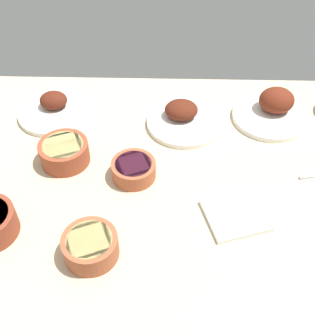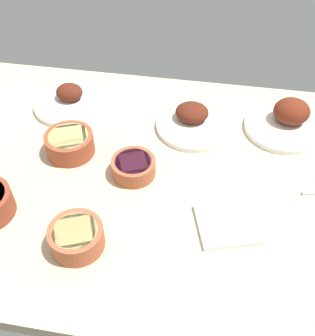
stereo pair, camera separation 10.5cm
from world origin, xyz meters
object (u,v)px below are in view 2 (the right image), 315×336
at_px(plate_near_viewer, 193,121).
at_px(bowl_pasta, 76,237).
at_px(plate_far_side, 287,120).
at_px(folded_napkin, 228,224).
at_px(bowl_onions, 133,167).
at_px(bowl_potatoes, 70,143).
at_px(plate_center_main, 70,101).

xyz_separation_m(plate_near_viewer, bowl_pasta, (0.21, 0.46, 0.01)).
xyz_separation_m(plate_far_side, folded_napkin, (0.15, 0.39, -0.02)).
height_order(plate_far_side, folded_napkin, plate_far_side).
height_order(bowl_onions, bowl_pasta, bowl_pasta).
bearing_deg(bowl_pasta, folded_napkin, -161.43).
xyz_separation_m(bowl_pasta, folded_napkin, (-0.33, -0.11, -0.02)).
distance_m(plate_near_viewer, bowl_potatoes, 0.37).
xyz_separation_m(plate_far_side, plate_center_main, (0.67, 0.00, -0.01)).
distance_m(plate_center_main, folded_napkin, 0.65).
relative_size(bowl_onions, folded_napkin, 0.82).
distance_m(plate_center_main, bowl_pasta, 0.53).
distance_m(bowl_potatoes, folded_napkin, 0.48).
bearing_deg(plate_far_side, plate_near_viewer, 8.20).
bearing_deg(bowl_pasta, plate_far_side, -133.89).
bearing_deg(plate_far_side, bowl_potatoes, 19.37).
distance_m(plate_far_side, bowl_potatoes, 0.63).
bearing_deg(bowl_pasta, bowl_potatoes, -68.98).
bearing_deg(plate_far_side, folded_napkin, 68.84).
bearing_deg(bowl_pasta, bowl_onions, -107.90).
relative_size(plate_near_viewer, bowl_potatoes, 1.70).
xyz_separation_m(bowl_onions, bowl_pasta, (0.08, 0.24, 0.01)).
height_order(plate_near_viewer, bowl_potatoes, plate_near_viewer).
relative_size(plate_near_viewer, folded_napkin, 1.60).
bearing_deg(bowl_onions, bowl_potatoes, -15.43).
height_order(bowl_onions, folded_napkin, bowl_onions).
relative_size(bowl_pasta, folded_napkin, 0.87).
height_order(plate_near_viewer, plate_center_main, plate_near_viewer).
distance_m(plate_far_side, bowl_pasta, 0.70).
xyz_separation_m(plate_far_side, plate_near_viewer, (0.27, 0.04, -0.01)).
bearing_deg(bowl_onions, plate_center_main, -44.80).
distance_m(plate_far_side, plate_near_viewer, 0.27).
relative_size(plate_far_side, bowl_pasta, 1.82).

